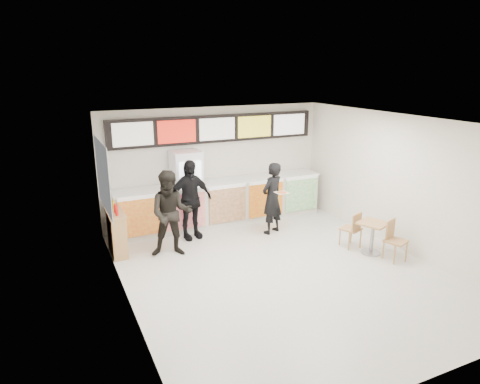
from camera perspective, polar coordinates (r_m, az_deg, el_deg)
floor at (r=8.78m, az=5.55°, el=-10.52°), size 7.00×7.00×0.00m
ceiling at (r=7.90m, az=6.14°, el=9.29°), size 7.00×7.00×0.00m
wall_back at (r=11.26m, az=-3.26°, el=3.69°), size 6.00×0.00×6.00m
wall_left at (r=7.23m, az=-15.16°, el=-4.10°), size 0.00×7.00×7.00m
wall_right at (r=10.04m, az=20.74°, el=1.08°), size 0.00×7.00×7.00m
service_counter at (r=11.14m, az=-2.41°, el=-1.38°), size 5.56×0.77×1.14m
menu_board at (r=11.02m, az=-3.17°, el=8.43°), size 5.50×0.14×0.70m
drinks_fridge at (r=10.73m, az=-7.08°, el=0.19°), size 0.70×0.67×2.00m
mirror_panel at (r=9.49m, az=-17.84°, el=2.09°), size 0.01×2.00×1.50m
customer_main at (r=10.43m, az=4.30°, el=-0.84°), size 0.76×0.64×1.77m
customer_left at (r=9.25m, az=-9.18°, el=-2.89°), size 1.09×0.96×1.89m
customer_mid at (r=10.13m, az=-6.73°, el=-1.04°), size 1.17×0.61×1.91m
pizza_slice at (r=9.98m, az=5.58°, el=-0.05°), size 0.36×0.36×0.02m
cafe_table at (r=9.80m, az=17.27°, el=-5.10°), size 0.92×1.50×0.85m
condiment_ledge at (r=9.72m, az=-16.08°, el=-5.24°), size 0.35×0.86×1.15m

